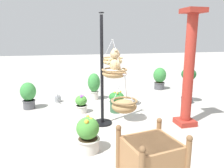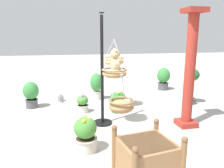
# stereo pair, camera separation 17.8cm
# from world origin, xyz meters

# --- Properties ---
(ground_plane) EXTENTS (40.00, 40.00, 0.00)m
(ground_plane) POSITION_xyz_m (0.00, 0.00, 0.00)
(ground_plane) COLOR #ADAAA3
(display_pole_central) EXTENTS (0.44, 0.44, 2.50)m
(display_pole_central) POSITION_xyz_m (-0.12, -0.17, 0.78)
(display_pole_central) COLOR black
(display_pole_central) RESTS_ON ground
(hanging_basket_with_teddy) EXTENTS (0.56, 0.56, 0.58)m
(hanging_basket_with_teddy) POSITION_xyz_m (0.03, 0.08, 1.22)
(hanging_basket_with_teddy) COLOR #A37F51
(teddy_bear) EXTENTS (0.36, 0.32, 0.52)m
(teddy_bear) POSITION_xyz_m (0.03, 0.11, 1.45)
(teddy_bear) COLOR tan
(hanging_basket_left_high) EXTENTS (0.56, 0.56, 0.70)m
(hanging_basket_left_high) POSITION_xyz_m (-1.12, 0.33, 1.35)
(hanging_basket_left_high) COLOR tan
(hanging_basket_right_low) EXTENTS (0.45, 0.45, 0.66)m
(hanging_basket_right_low) POSITION_xyz_m (1.25, -0.06, 0.87)
(hanging_basket_right_low) COLOR #A37F51
(greenhouse_pillar_far_back) EXTENTS (0.43, 0.43, 2.58)m
(greenhouse_pillar_far_back) POSITION_xyz_m (0.39, 1.68, 1.24)
(greenhouse_pillar_far_back) COLOR #9E2D23
(greenhouse_pillar_far_back) RESTS_ON ground
(wooden_planter_box) EXTENTS (0.88, 0.92, 0.71)m
(wooden_planter_box) POSITION_xyz_m (1.95, 0.14, 0.29)
(wooden_planter_box) COLOR #9E7047
(wooden_planter_box) RESTS_ON ground
(potted_plant_fern_front) EXTENTS (0.39, 0.39, 0.86)m
(potted_plant_fern_front) POSITION_xyz_m (-2.15, -0.03, 0.48)
(potted_plant_fern_front) COLOR beige
(potted_plant_fern_front) RESTS_ON ground
(potted_plant_flowering_red) EXTENTS (0.42, 0.42, 0.64)m
(potted_plant_flowering_red) POSITION_xyz_m (1.06, -0.66, 0.32)
(potted_plant_flowering_red) COLOR beige
(potted_plant_flowering_red) RESTS_ON ground
(potted_plant_bushy_green) EXTENTS (0.33, 0.33, 0.49)m
(potted_plant_bushy_green) POSITION_xyz_m (-0.99, -0.56, 0.24)
(potted_plant_bushy_green) COLOR beige
(potted_plant_bushy_green) RESTS_ON ground
(potted_plant_small_succulent) EXTENTS (0.41, 0.41, 0.58)m
(potted_plant_small_succulent) POSITION_xyz_m (-0.84, 0.37, 0.30)
(potted_plant_small_succulent) COLOR #2D5638
(potted_plant_small_succulent) RESTS_ON ground
(potted_plant_conical_shrub) EXTENTS (0.48, 0.48, 0.84)m
(potted_plant_conical_shrub) POSITION_xyz_m (-2.94, 2.64, 0.45)
(potted_plant_conical_shrub) COLOR #4C4C51
(potted_plant_conical_shrub) RESTS_ON ground
(potted_plant_trailing_ivy) EXTENTS (0.43, 0.43, 1.07)m
(potted_plant_trailing_ivy) POSITION_xyz_m (-1.12, 2.69, 0.68)
(potted_plant_trailing_ivy) COLOR #4C4C51
(potted_plant_trailing_ivy) RESTS_ON ground
(potted_plant_broad_leaf) EXTENTS (0.43, 0.43, 0.76)m
(potted_plant_broad_leaf) POSITION_xyz_m (-1.67, -1.96, 0.41)
(potted_plant_broad_leaf) COLOR #4C4C51
(potted_plant_broad_leaf) RESTS_ON ground
(watering_can) EXTENTS (0.35, 0.20, 0.30)m
(watering_can) POSITION_xyz_m (-2.14, -1.18, 0.10)
(watering_can) COLOR gray
(watering_can) RESTS_ON ground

